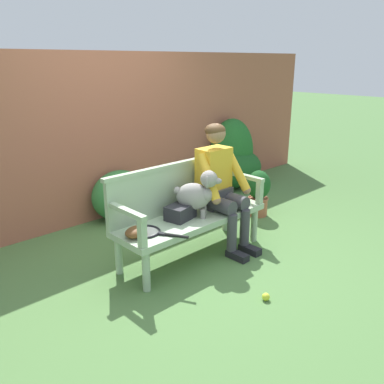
{
  "coord_description": "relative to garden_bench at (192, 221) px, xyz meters",
  "views": [
    {
      "loc": [
        -2.58,
        -2.71,
        1.91
      ],
      "look_at": [
        0.0,
        0.0,
        0.68
      ],
      "focal_mm": 37.96,
      "sensor_mm": 36.0,
      "label": 1
    }
  ],
  "objects": [
    {
      "name": "ground_plane",
      "position": [
        0.0,
        0.0,
        -0.38
      ],
      "size": [
        40.0,
        40.0,
        0.0
      ],
      "primitive_type": "plane",
      "color": "#4C753D"
    },
    {
      "name": "brick_garden_fence",
      "position": [
        0.0,
        1.68,
        0.63
      ],
      "size": [
        8.0,
        0.3,
        2.01
      ],
      "primitive_type": "cube",
      "color": "#9E5642",
      "rests_on": "ground"
    },
    {
      "name": "hedge_bush_far_left",
      "position": [
        0.05,
        1.36,
        -0.07
      ],
      "size": [
        0.72,
        0.51,
        0.62
      ],
      "primitive_type": "ellipsoid",
      "color": "#337538",
      "rests_on": "ground"
    },
    {
      "name": "hedge_bush_mid_left",
      "position": [
        2.14,
        1.35,
        0.15
      ],
      "size": [
        0.75,
        0.61,
        1.06
      ],
      "primitive_type": "ellipsoid",
      "color": "#1E5B23",
      "rests_on": "ground"
    },
    {
      "name": "hedge_bush_far_right",
      "position": [
        2.07,
        1.29,
        -0.08
      ],
      "size": [
        1.07,
        0.8,
        0.6
      ],
      "primitive_type": "ellipsoid",
      "color": "#194C1E",
      "rests_on": "ground"
    },
    {
      "name": "garden_bench",
      "position": [
        0.0,
        0.0,
        0.0
      ],
      "size": [
        1.64,
        0.54,
        0.43
      ],
      "color": "#9EB793",
      "rests_on": "ground"
    },
    {
      "name": "bench_backrest",
      "position": [
        0.0,
        0.24,
        0.31
      ],
      "size": [
        1.68,
        0.06,
        0.5
      ],
      "color": "#9EB793",
      "rests_on": "garden_bench"
    },
    {
      "name": "bench_armrest_left_end",
      "position": [
        -0.78,
        -0.09,
        0.26
      ],
      "size": [
        0.06,
        0.54,
        0.28
      ],
      "color": "#9EB793",
      "rests_on": "garden_bench"
    },
    {
      "name": "bench_armrest_right_end",
      "position": [
        0.78,
        -0.09,
        0.26
      ],
      "size": [
        0.06,
        0.54,
        0.28
      ],
      "color": "#9EB793",
      "rests_on": "garden_bench"
    },
    {
      "name": "person_seated",
      "position": [
        0.38,
        -0.02,
        0.33
      ],
      "size": [
        0.56,
        0.67,
        1.3
      ],
      "color": "black",
      "rests_on": "ground"
    },
    {
      "name": "dog_on_bench",
      "position": [
        0.04,
        -0.03,
        0.29
      ],
      "size": [
        0.39,
        0.43,
        0.47
      ],
      "color": "gray",
      "rests_on": "garden_bench"
    },
    {
      "name": "tennis_racket",
      "position": [
        -0.57,
        -0.03,
        0.07
      ],
      "size": [
        0.4,
        0.57,
        0.03
      ],
      "color": "black",
      "rests_on": "garden_bench"
    },
    {
      "name": "baseball_glove",
      "position": [
        -0.69,
        -0.02,
        0.1
      ],
      "size": [
        0.25,
        0.22,
        0.09
      ],
      "primitive_type": "ellipsoid",
      "rotation": [
        0.0,
        0.0,
        0.25
      ],
      "color": "brown",
      "rests_on": "garden_bench"
    },
    {
      "name": "sports_bag",
      "position": [
        -0.13,
        0.02,
        0.13
      ],
      "size": [
        0.32,
        0.26,
        0.14
      ],
      "primitive_type": "cube",
      "rotation": [
        0.0,
        0.0,
        0.22
      ],
      "color": "#232328",
      "rests_on": "garden_bench"
    },
    {
      "name": "tennis_ball",
      "position": [
        -0.12,
        -1.01,
        -0.34
      ],
      "size": [
        0.07,
        0.07,
        0.07
      ],
      "primitive_type": "sphere",
      "color": "#CCDB33",
      "rests_on": "ground"
    },
    {
      "name": "potted_plant",
      "position": [
        1.39,
        0.24,
        -0.06
      ],
      "size": [
        0.3,
        0.3,
        0.59
      ],
      "color": "#A85B3D",
      "rests_on": "ground"
    }
  ]
}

